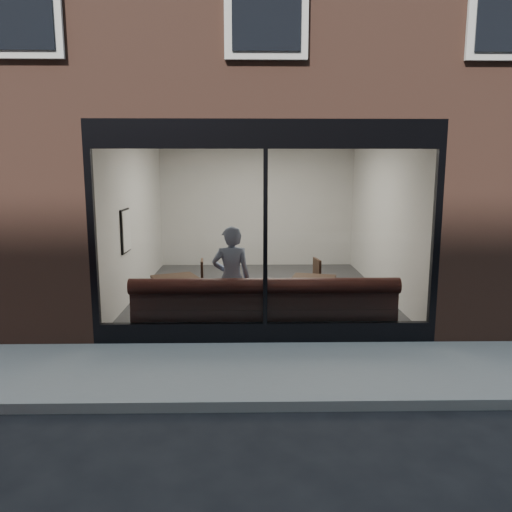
{
  "coord_description": "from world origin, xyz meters",
  "views": [
    {
      "loc": [
        -0.26,
        -4.98,
        2.53
      ],
      "look_at": [
        -0.13,
        2.4,
        1.23
      ],
      "focal_mm": 35.0,
      "sensor_mm": 36.0,
      "label": 1
    }
  ],
  "objects_px": {
    "cafe_chair_left": "(192,299)",
    "cafe_chair_right": "(306,298)",
    "cafe_table_right": "(313,279)",
    "cafe_table_left": "(176,279)",
    "banquette": "(264,320)",
    "person": "(231,278)"
  },
  "relations": [
    {
      "from": "cafe_chair_left",
      "to": "cafe_chair_right",
      "type": "height_order",
      "value": "cafe_chair_left"
    },
    {
      "from": "cafe_chair_right",
      "to": "cafe_table_right",
      "type": "bearing_deg",
      "value": 82.74
    },
    {
      "from": "cafe_table_left",
      "to": "cafe_chair_right",
      "type": "relative_size",
      "value": 1.83
    },
    {
      "from": "banquette",
      "to": "person",
      "type": "xyz_separation_m",
      "value": [
        -0.51,
        0.23,
        0.6
      ]
    },
    {
      "from": "cafe_table_left",
      "to": "cafe_chair_right",
      "type": "height_order",
      "value": "cafe_table_left"
    },
    {
      "from": "cafe_table_left",
      "to": "cafe_table_right",
      "type": "relative_size",
      "value": 1.0
    },
    {
      "from": "cafe_table_right",
      "to": "cafe_table_left",
      "type": "bearing_deg",
      "value": 177.96
    },
    {
      "from": "cafe_table_right",
      "to": "cafe_chair_right",
      "type": "height_order",
      "value": "cafe_table_right"
    },
    {
      "from": "cafe_table_right",
      "to": "cafe_chair_right",
      "type": "relative_size",
      "value": 1.82
    },
    {
      "from": "cafe_chair_left",
      "to": "person",
      "type": "bearing_deg",
      "value": 123.86
    },
    {
      "from": "banquette",
      "to": "cafe_table_right",
      "type": "relative_size",
      "value": 5.76
    },
    {
      "from": "cafe_table_left",
      "to": "cafe_table_right",
      "type": "height_order",
      "value": "same"
    },
    {
      "from": "banquette",
      "to": "cafe_chair_left",
      "type": "distance_m",
      "value": 1.71
    },
    {
      "from": "person",
      "to": "cafe_table_right",
      "type": "height_order",
      "value": "person"
    },
    {
      "from": "person",
      "to": "cafe_table_right",
      "type": "distance_m",
      "value": 1.37
    },
    {
      "from": "cafe_table_left",
      "to": "cafe_chair_left",
      "type": "height_order",
      "value": "cafe_table_left"
    },
    {
      "from": "cafe_table_left",
      "to": "cafe_chair_left",
      "type": "bearing_deg",
      "value": 70.62
    },
    {
      "from": "banquette",
      "to": "cafe_table_left",
      "type": "height_order",
      "value": "cafe_table_left"
    },
    {
      "from": "cafe_chair_right",
      "to": "cafe_table_left",
      "type": "bearing_deg",
      "value": 5.56
    },
    {
      "from": "cafe_chair_left",
      "to": "cafe_chair_right",
      "type": "bearing_deg",
      "value": 177.36
    },
    {
      "from": "person",
      "to": "cafe_chair_left",
      "type": "height_order",
      "value": "person"
    },
    {
      "from": "banquette",
      "to": "cafe_chair_left",
      "type": "bearing_deg",
      "value": 136.7
    }
  ]
}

